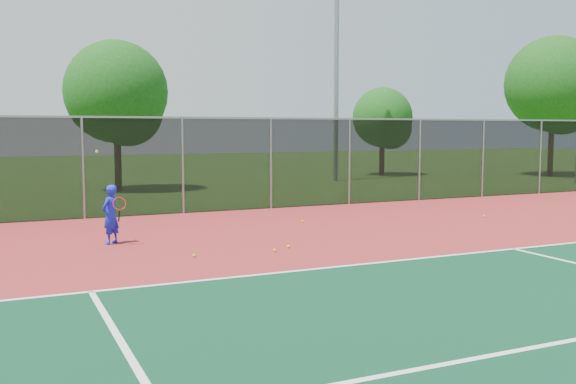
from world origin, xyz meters
The scene contains 13 objects.
ground centered at (0.00, 0.00, 0.00)m, with size 120.00×120.00×0.00m, color #2A5317.
court_apron centered at (0.00, 2.00, 0.01)m, with size 30.00×20.00×0.02m, color maroon.
fence_back centered at (0.00, 12.00, 1.56)m, with size 30.00×0.06×3.03m.
tennis_player centered at (-5.97, 7.38, 0.71)m, with size 0.59×0.71×2.17m.
practice_ball_1 centered at (-2.46, 5.21, 0.06)m, with size 0.07×0.07×0.07m, color #BDE41A.
practice_ball_3 centered at (-2.92, 4.92, 0.06)m, with size 0.07×0.07×0.07m, color #BDE41A.
practice_ball_4 centered at (-4.66, 5.08, 0.06)m, with size 0.07×0.07×0.07m, color #BDE41A.
practice_ball_5 centered at (4.97, 7.29, 0.06)m, with size 0.07×0.07×0.07m, color #BDE41A.
practice_ball_6 centered at (-0.47, 8.59, 0.06)m, with size 0.07×0.07×0.07m, color #BDE41A.
floodlight_n centered at (7.57, 21.30, 6.84)m, with size 0.90×0.40×12.12m.
tree_back_left centered at (-3.43, 20.53, 4.04)m, with size 4.39×4.39×6.44m.
tree_back_mid centered at (12.14, 23.84, 3.17)m, with size 3.44×3.44×5.06m.
tree_back_right centered at (20.49, 19.26, 4.94)m, with size 5.35×5.35×7.87m.
Camera 1 is at (-8.32, -7.61, 2.66)m, focal length 40.00 mm.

